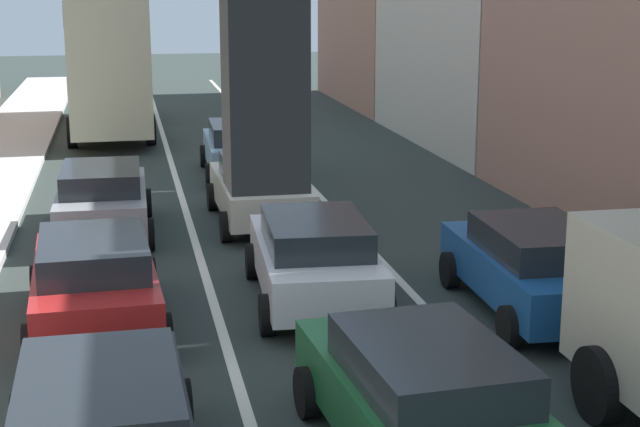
{
  "coord_description": "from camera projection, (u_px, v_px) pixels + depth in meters",
  "views": [
    {
      "loc": [
        -3.05,
        -2.95,
        5.26
      ],
      "look_at": [
        0.0,
        12.0,
        1.6
      ],
      "focal_mm": 54.74,
      "sensor_mm": 36.0,
      "label": 1
    }
  ],
  "objects": [
    {
      "name": "sedan_left_lane_third",
      "position": [
        95.0,
        279.0,
        14.94
      ],
      "size": [
        2.21,
        4.37,
        1.49
      ],
      "rotation": [
        0.0,
        0.0,
        1.61
      ],
      "color": "#A51E1E",
      "rests_on": "ground"
    },
    {
      "name": "sedan_centre_lane_fifth",
      "position": [
        240.0,
        147.0,
        26.69
      ],
      "size": [
        2.18,
        4.36,
        1.49
      ],
      "rotation": [
        0.0,
        0.0,
        1.54
      ],
      "color": "#759EB7",
      "rests_on": "ground"
    },
    {
      "name": "sedan_right_lane_behind_truck",
      "position": [
        534.0,
        265.0,
        15.65
      ],
      "size": [
        2.16,
        4.35,
        1.49
      ],
      "rotation": [
        0.0,
        0.0,
        1.54
      ],
      "color": "#194C8C",
      "rests_on": "ground"
    },
    {
      "name": "hatchback_centre_lane_third",
      "position": [
        314.0,
        257.0,
        16.15
      ],
      "size": [
        2.26,
        4.39,
        1.49
      ],
      "rotation": [
        0.0,
        0.0,
        1.51
      ],
      "color": "silver",
      "rests_on": "ground"
    },
    {
      "name": "lane_stripe_left",
      "position": [
        184.0,
        205.0,
        23.36
      ],
      "size": [
        0.16,
        60.0,
        0.01
      ],
      "primitive_type": "cube",
      "color": "silver",
      "rests_on": "ground"
    },
    {
      "name": "lane_stripe_right",
      "position": [
        323.0,
        199.0,
        24.02
      ],
      "size": [
        0.16,
        60.0,
        0.01
      ],
      "primitive_type": "cube",
      "color": "silver",
      "rests_on": "ground"
    },
    {
      "name": "bus_mid_queue_primary",
      "position": [
        107.0,
        52.0,
        33.98
      ],
      "size": [
        2.98,
        10.56,
        5.06
      ],
      "rotation": [
        0.0,
        0.0,
        1.59
      ],
      "color": "#BFB793",
      "rests_on": "ground"
    },
    {
      "name": "sedan_centre_lane_second",
      "position": [
        423.0,
        397.0,
        10.71
      ],
      "size": [
        2.29,
        4.41,
        1.49
      ],
      "rotation": [
        0.0,
        0.0,
        1.64
      ],
      "color": "#19592D",
      "rests_on": "ground"
    },
    {
      "name": "coupe_centre_lane_fourth",
      "position": [
        260.0,
        188.0,
        21.46
      ],
      "size": [
        2.07,
        4.31,
        1.49
      ],
      "rotation": [
        0.0,
        0.0,
        1.57
      ],
      "color": "beige",
      "rests_on": "ground"
    },
    {
      "name": "sedan_left_lane_fourth",
      "position": [
        102.0,
        198.0,
        20.5
      ],
      "size": [
        2.11,
        4.32,
        1.49
      ],
      "rotation": [
        0.0,
        0.0,
        1.56
      ],
      "color": "gray",
      "rests_on": "ground"
    }
  ]
}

